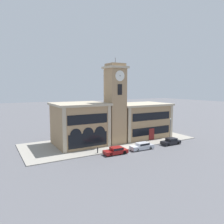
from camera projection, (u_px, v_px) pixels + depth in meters
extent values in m
plane|color=#56565B|center=(129.00, 149.00, 42.87)|extent=(300.00, 300.00, 0.00)
cube|color=gray|center=(111.00, 141.00, 49.16)|extent=(38.04, 14.61, 0.15)
cube|color=#9E7F5B|center=(115.00, 107.00, 46.55)|extent=(3.63, 3.63, 16.04)
cube|color=tan|center=(115.00, 68.00, 45.61)|extent=(4.33, 4.33, 0.45)
cube|color=#9E7F5B|center=(115.00, 65.00, 45.55)|extent=(3.34, 3.34, 0.60)
cylinder|color=#4C4C51|center=(115.00, 61.00, 45.45)|extent=(0.10, 0.10, 1.20)
cylinder|color=silver|center=(120.00, 76.00, 44.21)|extent=(2.14, 0.10, 2.14)
cylinder|color=black|center=(120.00, 76.00, 44.15)|extent=(0.17, 0.04, 0.17)
cylinder|color=silver|center=(123.00, 76.00, 46.74)|extent=(0.10, 2.14, 2.14)
cylinder|color=black|center=(123.00, 76.00, 46.77)|extent=(0.04, 0.17, 0.17)
cube|color=black|center=(120.00, 90.00, 44.53)|extent=(1.02, 0.10, 2.20)
cube|color=#9E7F5B|center=(79.00, 125.00, 45.82)|extent=(10.03, 9.10, 8.46)
cube|color=tan|center=(79.00, 104.00, 45.32)|extent=(10.73, 9.80, 0.45)
cube|color=tan|center=(65.00, 131.00, 39.55)|extent=(0.70, 0.16, 8.46)
cube|color=tan|center=(109.00, 127.00, 44.15)|extent=(0.70, 0.16, 8.46)
cube|color=black|center=(88.00, 119.00, 41.65)|extent=(8.22, 0.10, 1.86)
cube|color=black|center=(88.00, 140.00, 42.12)|extent=(8.02, 0.10, 2.71)
cylinder|color=black|center=(76.00, 135.00, 40.72)|extent=(2.21, 0.06, 2.21)
cylinder|color=black|center=(88.00, 133.00, 41.95)|extent=(2.21, 0.06, 2.21)
cylinder|color=black|center=(100.00, 132.00, 43.19)|extent=(2.21, 0.06, 2.21)
cube|color=#9E7F5B|center=(140.00, 121.00, 53.60)|extent=(12.91, 9.10, 7.80)
cube|color=tan|center=(140.00, 104.00, 53.13)|extent=(13.61, 9.80, 0.45)
cube|color=tan|center=(130.00, 126.00, 46.62)|extent=(0.70, 0.16, 7.80)
cube|color=tan|center=(171.00, 122.00, 52.63)|extent=(0.70, 0.16, 7.80)
cube|color=black|center=(152.00, 116.00, 49.45)|extent=(10.58, 0.10, 1.71)
cube|color=maroon|center=(151.00, 135.00, 49.92)|extent=(1.50, 0.12, 2.81)
cube|color=black|center=(152.00, 131.00, 49.83)|extent=(10.58, 0.10, 1.75)
cube|color=maroon|center=(116.00, 152.00, 39.78)|extent=(4.47, 2.01, 0.61)
cube|color=maroon|center=(116.00, 148.00, 39.79)|extent=(2.17, 1.75, 0.52)
cube|color=black|center=(116.00, 148.00, 39.79)|extent=(2.08, 1.79, 0.39)
cylinder|color=black|center=(111.00, 155.00, 38.42)|extent=(0.70, 0.24, 0.69)
cylinder|color=black|center=(107.00, 152.00, 39.88)|extent=(0.70, 0.24, 0.69)
cylinder|color=black|center=(124.00, 153.00, 39.71)|extent=(0.70, 0.24, 0.69)
cylinder|color=black|center=(120.00, 150.00, 41.16)|extent=(0.70, 0.24, 0.69)
cube|color=#B2B7C1|center=(142.00, 147.00, 42.72)|extent=(4.91, 1.87, 0.73)
cube|color=#B2B7C1|center=(143.00, 144.00, 42.75)|extent=(2.38, 1.63, 0.48)
cube|color=black|center=(143.00, 144.00, 42.75)|extent=(2.28, 1.66, 0.36)
cylinder|color=black|center=(138.00, 150.00, 41.38)|extent=(0.62, 0.24, 0.61)
cylinder|color=black|center=(133.00, 148.00, 42.71)|extent=(0.62, 0.24, 0.61)
cylinder|color=black|center=(150.00, 148.00, 42.79)|extent=(0.62, 0.24, 0.61)
cylinder|color=black|center=(146.00, 146.00, 44.12)|extent=(0.62, 0.24, 0.61)
cube|color=black|center=(171.00, 142.00, 46.52)|extent=(4.41, 1.86, 0.67)
cube|color=black|center=(171.00, 139.00, 46.54)|extent=(2.14, 1.63, 0.54)
cube|color=black|center=(171.00, 139.00, 46.54)|extent=(2.06, 1.66, 0.41)
cylinder|color=black|center=(168.00, 145.00, 45.25)|extent=(0.61, 0.24, 0.60)
cylinder|color=black|center=(163.00, 143.00, 46.58)|extent=(0.61, 0.24, 0.60)
cylinder|color=black|center=(178.00, 143.00, 46.51)|extent=(0.61, 0.24, 0.60)
cylinder|color=black|center=(173.00, 142.00, 47.85)|extent=(0.61, 0.24, 0.60)
cylinder|color=#4C4C51|center=(170.00, 131.00, 48.35)|extent=(0.12, 0.12, 4.94)
sphere|color=silver|center=(170.00, 119.00, 48.05)|extent=(0.36, 0.36, 0.36)
cylinder|color=black|center=(98.00, 151.00, 40.05)|extent=(0.18, 0.18, 0.90)
sphere|color=black|center=(98.00, 148.00, 39.99)|extent=(0.16, 0.16, 0.16)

